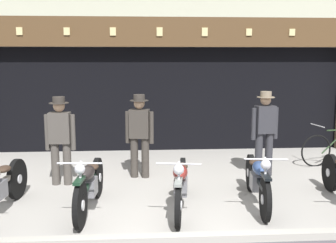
% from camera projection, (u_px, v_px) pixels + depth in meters
% --- Properties ---
extents(shop_facade, '(10.40, 4.42, 6.58)m').
position_uv_depth(shop_facade, '(157.00, 78.00, 11.68)').
color(shop_facade, black).
rests_on(shop_facade, ground).
extents(motorcycle_center_left, '(0.62, 1.97, 0.94)m').
position_uv_depth(motorcycle_center_left, '(89.00, 184.00, 6.12)').
color(motorcycle_center_left, black).
rests_on(motorcycle_center_left, ground).
extents(motorcycle_center, '(0.62, 2.03, 0.91)m').
position_uv_depth(motorcycle_center, '(181.00, 183.00, 6.19)').
color(motorcycle_center, black).
rests_on(motorcycle_center, ground).
extents(motorcycle_center_right, '(0.62, 2.01, 0.92)m').
position_uv_depth(motorcycle_center_right, '(258.00, 179.00, 6.41)').
color(motorcycle_center_right, black).
rests_on(motorcycle_center_right, ground).
extents(salesman_left, '(0.56, 0.35, 1.64)m').
position_uv_depth(salesman_left, '(60.00, 136.00, 7.36)').
color(salesman_left, '#47423D').
rests_on(salesman_left, ground).
extents(shopkeeper_center, '(0.55, 0.36, 1.64)m').
position_uv_depth(shopkeeper_center, '(140.00, 132.00, 7.82)').
color(shopkeeper_center, '#38332D').
rests_on(shopkeeper_center, ground).
extents(salesman_right, '(0.55, 0.35, 1.69)m').
position_uv_depth(salesman_right, '(265.00, 129.00, 7.91)').
color(salesman_right, '#2D2D33').
rests_on(salesman_right, ground).
extents(advert_board_near, '(0.68, 0.03, 1.04)m').
position_uv_depth(advert_board_near, '(238.00, 84.00, 10.26)').
color(advert_board_near, beige).
extents(advert_board_far, '(0.68, 0.03, 0.98)m').
position_uv_depth(advert_board_far, '(287.00, 82.00, 10.34)').
color(advert_board_far, silver).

